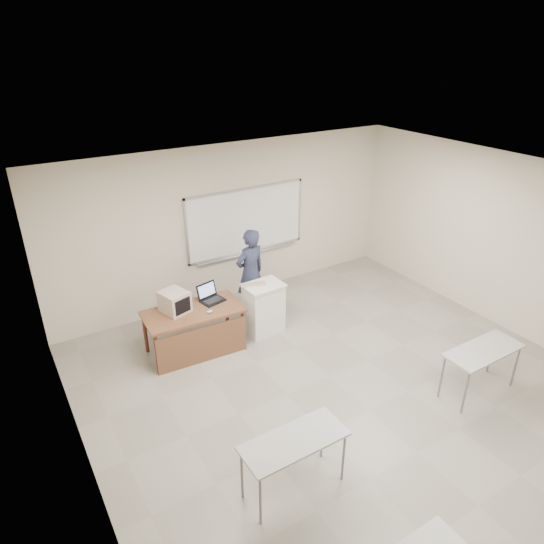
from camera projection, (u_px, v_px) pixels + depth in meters
floor at (369, 411)px, 6.70m from camera, size 7.00×8.00×0.01m
whiteboard at (246, 222)px, 9.23m from camera, size 2.48×0.10×1.31m
student_desks at (456, 436)px, 5.38m from camera, size 4.40×2.20×0.73m
instructor_desk at (197, 324)px, 7.68m from camera, size 1.55×0.78×0.75m
podium at (264, 308)px, 8.32m from camera, size 0.66×0.48×0.92m
crt_monitor at (174, 302)px, 7.58m from camera, size 0.38×0.43×0.36m
laptop at (211, 297)px, 7.96m from camera, size 0.37×0.34×0.27m
mouse at (210, 311)px, 7.61m from camera, size 0.11×0.08×0.04m
keyboard at (253, 284)px, 8.10m from camera, size 0.45×0.26×0.02m
presenter at (250, 273)px, 8.70m from camera, size 0.67×0.49×1.67m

